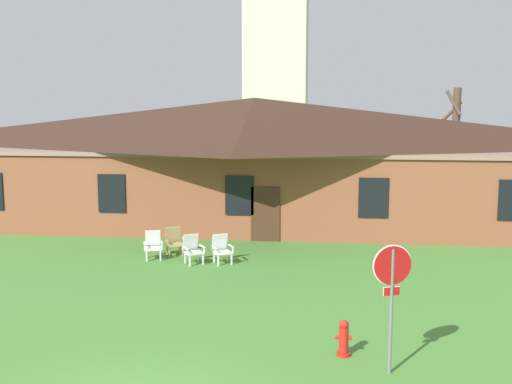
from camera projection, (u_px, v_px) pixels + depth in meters
name	position (u px, v px, depth m)	size (l,w,h in m)	color
brick_building	(255.00, 157.00, 29.09)	(26.21, 10.40, 5.47)	brown
dome_tower	(276.00, 45.00, 49.71)	(5.18, 5.18, 20.91)	beige
stop_sign	(392.00, 283.00, 12.35)	(0.77, 0.29, 2.60)	slate
lawn_chair_by_porch	(153.00, 244.00, 21.65)	(0.75, 0.80, 0.96)	white
lawn_chair_near_door	(174.00, 241.00, 22.24)	(0.80, 0.84, 0.96)	tan
lawn_chair_left_end	(193.00, 249.00, 21.05)	(0.84, 0.87, 0.96)	silver
lawn_chair_middle	(222.00, 248.00, 21.09)	(0.82, 0.85, 0.96)	white
bare_tree_beside_building	(454.00, 148.00, 29.73)	(0.97, 1.22, 5.94)	brown
fire_hydrant	(344.00, 339.00, 13.41)	(0.36, 0.28, 0.79)	red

